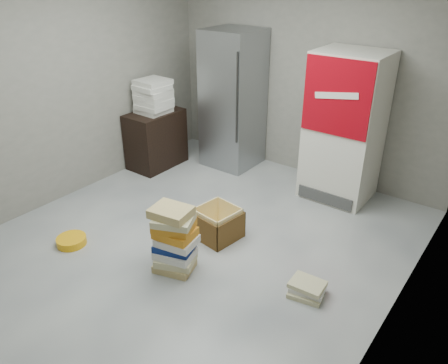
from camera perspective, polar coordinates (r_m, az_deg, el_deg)
name	(u,v)px	position (r m, az deg, el deg)	size (l,w,h in m)	color
ground	(182,252)	(4.59, -5.49, -9.04)	(5.00, 5.00, 0.00)	#B7B8B3
room_shell	(173,78)	(3.82, -6.70, 13.33)	(4.04, 5.04, 2.82)	gray
steel_fridge	(233,100)	(6.19, 1.19, 10.66)	(0.70, 0.72, 1.90)	gray
coke_cooler	(344,128)	(5.45, 15.46, 6.87)	(0.80, 0.73, 1.80)	silver
wood_shelf	(156,139)	(6.36, -8.88, 5.56)	(0.50, 0.80, 0.80)	black
supply_box_stack	(153,96)	(6.15, -9.22, 10.97)	(0.44, 0.45, 0.45)	silver
phonebook_stack_main	(175,239)	(4.18, -6.48, -7.45)	(0.46, 0.42, 0.68)	tan
phonebook_stack_side	(307,289)	(4.09, 10.80, -13.51)	(0.34, 0.31, 0.13)	#C1B989
cardboard_box	(218,225)	(4.72, -0.84, -5.66)	(0.48, 0.48, 0.35)	gold
bucket_lid	(72,241)	(4.93, -19.29, -7.26)	(0.31, 0.31, 0.08)	#F5AA0E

